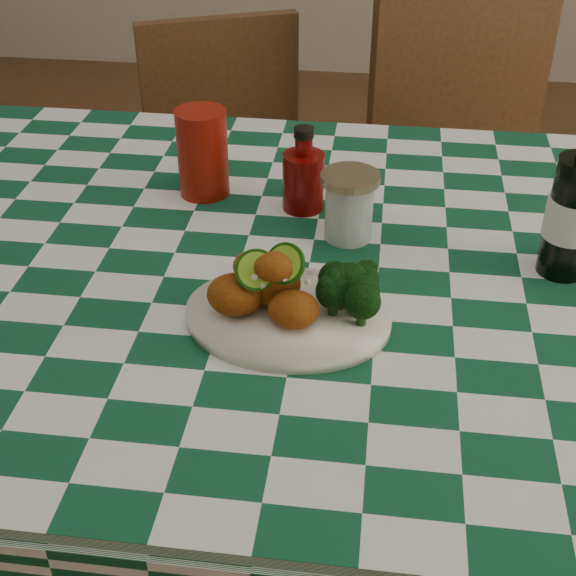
% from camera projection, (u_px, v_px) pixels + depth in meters
% --- Properties ---
extents(dining_table, '(1.66, 1.06, 0.79)m').
position_uv_depth(dining_table, '(306.00, 449.00, 1.41)').
color(dining_table, '#10492C').
rests_on(dining_table, ground).
extents(plate, '(0.28, 0.23, 0.02)m').
position_uv_depth(plate, '(288.00, 316.00, 1.06)').
color(plate, white).
rests_on(plate, dining_table).
extents(fried_chicken_pile, '(0.14, 0.10, 0.09)m').
position_uv_depth(fried_chicken_pile, '(275.00, 282.00, 1.03)').
color(fried_chicken_pile, '#8B440D').
rests_on(fried_chicken_pile, plate).
extents(broccoli_side, '(0.09, 0.09, 0.06)m').
position_uv_depth(broccoli_side, '(346.00, 290.00, 1.04)').
color(broccoli_side, black).
rests_on(broccoli_side, plate).
extents(red_tumbler, '(0.10, 0.10, 0.15)m').
position_uv_depth(red_tumbler, '(203.00, 153.00, 1.33)').
color(red_tumbler, maroon).
rests_on(red_tumbler, dining_table).
extents(ketchup_bottle, '(0.08, 0.08, 0.14)m').
position_uv_depth(ketchup_bottle, '(303.00, 169.00, 1.28)').
color(ketchup_bottle, '#600704').
rests_on(ketchup_bottle, dining_table).
extents(mason_jar, '(0.10, 0.10, 0.11)m').
position_uv_depth(mason_jar, '(349.00, 206.00, 1.22)').
color(mason_jar, '#B2BCBA').
rests_on(mason_jar, dining_table).
extents(wooden_chair_left, '(0.53, 0.54, 0.87)m').
position_uv_depth(wooden_chair_left, '(240.00, 212.00, 2.02)').
color(wooden_chair_left, '#472814').
rests_on(wooden_chair_left, ground).
extents(wooden_chair_right, '(0.60, 0.61, 1.00)m').
position_uv_depth(wooden_chair_right, '(483.00, 205.00, 1.92)').
color(wooden_chair_right, '#472814').
rests_on(wooden_chair_right, ground).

